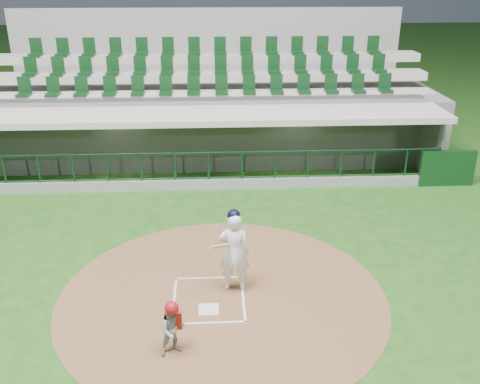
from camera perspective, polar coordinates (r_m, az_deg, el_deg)
name	(u,v)px	position (r m, az deg, el deg)	size (l,w,h in m)	color
ground	(209,292)	(12.14, -3.35, -10.57)	(120.00, 120.00, 0.00)	#1D4814
dirt_circle	(222,296)	(11.97, -1.89, -11.05)	(7.20, 7.20, 0.01)	brown
home_plate	(209,309)	(11.55, -3.36, -12.40)	(0.43, 0.43, 0.02)	silver
batter_box_chalk	(209,299)	(11.88, -3.36, -11.30)	(1.55, 1.80, 0.01)	silver
dugout_structure	(214,143)	(18.86, -2.82, 5.21)	(16.40, 3.70, 3.00)	slate
seating_deck	(209,109)	(21.68, -3.38, 8.85)	(17.00, 6.72, 5.15)	slate
batter	(234,251)	(11.70, -0.65, -6.27)	(0.90, 0.90, 1.96)	white
catcher	(173,328)	(10.21, -7.17, -14.16)	(0.61, 0.55, 1.12)	gray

